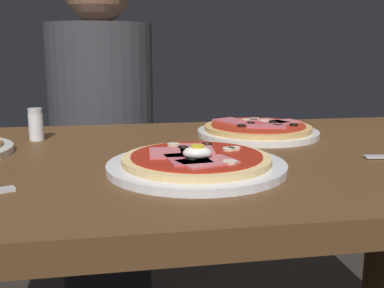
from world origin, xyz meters
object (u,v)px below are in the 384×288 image
Objects in this scene: salt_shaker at (36,125)px; diner_person at (104,159)px; dining_table at (189,214)px; pizza_foreground at (196,163)px; pizza_across_right at (258,130)px.

salt_shaker is 0.52m from diner_person.
diner_person is (-0.17, 0.64, -0.04)m from dining_table.
salt_shaker reaches higher than pizza_foreground.
dining_table is 0.67m from diner_person.
pizza_foreground is 0.24× the size of diner_person.
dining_table is at bearing -31.27° from salt_shaker.
pizza_foreground reaches higher than pizza_across_right.
pizza_across_right is (0.18, 0.26, -0.00)m from pizza_foreground.
dining_table is 19.34× the size of salt_shaker.
pizza_across_right is 3.94× the size of salt_shaker.
diner_person reaches higher than dining_table.
diner_person is (0.12, 0.47, -0.19)m from salt_shaker.
dining_table is 1.10× the size of diner_person.
dining_table is at bearing 104.66° from diner_person.
salt_shaker is (-0.29, 0.18, 0.15)m from dining_table.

